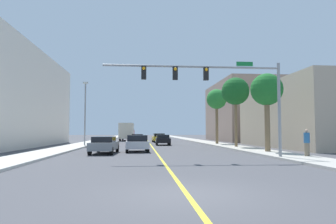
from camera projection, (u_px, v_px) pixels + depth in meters
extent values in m
plane|color=#47474C|center=(149.00, 142.00, 50.48)|extent=(192.00, 192.00, 0.00)
cube|color=beige|center=(95.00, 142.00, 49.70)|extent=(2.94, 168.00, 0.15)
cube|color=#B2ADA3|center=(201.00, 141.00, 51.27)|extent=(2.94, 168.00, 0.15)
cube|color=yellow|center=(149.00, 142.00, 50.48)|extent=(0.16, 144.00, 0.01)
cube|color=tan|center=(316.00, 115.00, 34.62)|extent=(11.50, 18.67, 7.21)
cube|color=gray|center=(257.00, 112.00, 57.58)|extent=(15.39, 19.39, 10.79)
cylinder|color=gray|center=(279.00, 109.00, 19.99)|extent=(0.20, 0.20, 6.14)
cylinder|color=gray|center=(193.00, 67.00, 19.65)|extent=(11.46, 0.14, 0.14)
cube|color=black|center=(206.00, 74.00, 19.70)|extent=(0.32, 0.24, 0.84)
sphere|color=orange|center=(206.00, 70.00, 19.58)|extent=(0.20, 0.20, 0.20)
cube|color=black|center=(175.00, 73.00, 19.52)|extent=(0.32, 0.24, 0.84)
sphere|color=orange|center=(175.00, 69.00, 19.40)|extent=(0.20, 0.20, 0.20)
cube|color=black|center=(144.00, 73.00, 19.34)|extent=(0.32, 0.24, 0.84)
sphere|color=orange|center=(144.00, 68.00, 19.22)|extent=(0.20, 0.20, 0.20)
cube|color=#147233|center=(245.00, 64.00, 19.97)|extent=(1.10, 0.04, 0.28)
cylinder|color=gray|center=(85.00, 114.00, 35.76)|extent=(0.16, 0.16, 7.20)
cube|color=beige|center=(86.00, 83.00, 36.00)|extent=(0.56, 0.28, 0.20)
cylinder|color=brown|center=(267.00, 120.00, 24.95)|extent=(0.43, 0.43, 5.08)
sphere|color=#1E6B28|center=(267.00, 89.00, 25.11)|extent=(2.64, 2.64, 2.64)
cone|color=#1E6B28|center=(276.00, 92.00, 25.12)|extent=(0.50, 1.30, 1.21)
cone|color=#1E6B28|center=(264.00, 93.00, 25.88)|extent=(1.43, 0.66, 1.32)
cone|color=#1E6B28|center=(257.00, 92.00, 25.07)|extent=(0.51, 1.47, 1.13)
cone|color=#1E6B28|center=(269.00, 91.00, 24.30)|extent=(1.22, 0.59, 1.27)
cylinder|color=brown|center=(236.00, 119.00, 32.71)|extent=(0.31, 0.31, 5.95)
sphere|color=#195B23|center=(235.00, 91.00, 32.90)|extent=(2.96, 2.96, 2.96)
cone|color=#195B23|center=(244.00, 93.00, 32.83)|extent=(0.60, 1.29, 1.42)
cone|color=#195B23|center=(236.00, 94.00, 33.75)|extent=(1.38, 0.83, 1.30)
cone|color=#195B23|center=(230.00, 94.00, 33.64)|extent=(1.36, 0.95, 1.38)
cone|color=#195B23|center=(228.00, 93.00, 32.71)|extent=(0.54, 1.24, 1.37)
cone|color=#195B23|center=(235.00, 92.00, 32.03)|extent=(1.37, 0.83, 1.30)
cone|color=#195B23|center=(241.00, 92.00, 32.12)|extent=(1.22, 0.83, 1.43)
cylinder|color=brown|center=(217.00, 121.00, 40.46)|extent=(0.38, 0.38, 5.91)
sphere|color=#287F33|center=(217.00, 99.00, 40.64)|extent=(2.65, 2.65, 2.65)
cone|color=#287F33|center=(223.00, 101.00, 40.66)|extent=(0.48, 1.25, 1.50)
cone|color=#287F33|center=(214.00, 101.00, 41.40)|extent=(1.35, 0.63, 1.20)
cone|color=#287F33|center=(211.00, 101.00, 40.54)|extent=(0.47, 1.51, 1.33)
cone|color=#287F33|center=(219.00, 100.00, 39.86)|extent=(1.31, 0.60, 1.42)
cube|color=slate|center=(105.00, 146.00, 24.41)|extent=(2.02, 4.66, 0.61)
cube|color=black|center=(104.00, 139.00, 24.14)|extent=(1.70, 2.33, 0.43)
cylinder|color=black|center=(98.00, 148.00, 26.09)|extent=(0.25, 0.65, 0.64)
cylinder|color=black|center=(117.00, 148.00, 26.16)|extent=(0.25, 0.65, 0.64)
cylinder|color=black|center=(90.00, 151.00, 22.62)|extent=(0.25, 0.65, 0.64)
cylinder|color=black|center=(111.00, 151.00, 22.69)|extent=(0.25, 0.65, 0.64)
cube|color=red|center=(138.00, 139.00, 44.52)|extent=(1.97, 4.55, 0.56)
cube|color=black|center=(138.00, 136.00, 44.35)|extent=(1.65, 2.29, 0.48)
cylinder|color=black|center=(133.00, 141.00, 46.15)|extent=(0.25, 0.65, 0.64)
cylinder|color=black|center=(143.00, 141.00, 46.22)|extent=(0.25, 0.65, 0.64)
cylinder|color=black|center=(131.00, 142.00, 42.78)|extent=(0.25, 0.65, 0.64)
cylinder|color=black|center=(143.00, 142.00, 42.85)|extent=(0.25, 0.65, 0.64)
cube|color=gold|center=(159.00, 138.00, 49.02)|extent=(2.09, 4.01, 0.62)
cube|color=black|center=(159.00, 135.00, 48.83)|extent=(1.76, 1.85, 0.49)
cylinder|color=black|center=(153.00, 140.00, 50.28)|extent=(0.25, 0.65, 0.64)
cylinder|color=black|center=(163.00, 140.00, 50.51)|extent=(0.25, 0.65, 0.64)
cylinder|color=black|center=(154.00, 141.00, 47.49)|extent=(0.25, 0.65, 0.64)
cylinder|color=black|center=(165.00, 141.00, 47.72)|extent=(0.25, 0.65, 0.64)
cube|color=black|center=(163.00, 140.00, 39.28)|extent=(1.89, 4.01, 0.58)
cube|color=black|center=(163.00, 136.00, 39.35)|extent=(1.62, 1.79, 0.43)
cylinder|color=black|center=(156.00, 142.00, 40.64)|extent=(0.24, 0.65, 0.64)
cylinder|color=black|center=(168.00, 142.00, 40.74)|extent=(0.24, 0.65, 0.64)
cylinder|color=black|center=(157.00, 143.00, 37.78)|extent=(0.24, 0.65, 0.64)
cylinder|color=black|center=(170.00, 143.00, 37.89)|extent=(0.24, 0.65, 0.64)
cube|color=#BCBCC1|center=(137.00, 145.00, 26.61)|extent=(2.07, 3.91, 0.61)
cube|color=black|center=(137.00, 138.00, 26.55)|extent=(1.77, 1.86, 0.52)
cylinder|color=black|center=(127.00, 147.00, 27.84)|extent=(0.24, 0.65, 0.64)
cylinder|color=black|center=(146.00, 147.00, 28.06)|extent=(0.24, 0.65, 0.64)
cylinder|color=black|center=(127.00, 149.00, 25.13)|extent=(0.24, 0.65, 0.64)
cylinder|color=black|center=(148.00, 149.00, 25.35)|extent=(0.24, 0.65, 0.64)
cube|color=red|center=(128.00, 134.00, 60.73)|extent=(2.46, 2.53, 1.60)
cube|color=beige|center=(127.00, 131.00, 56.38)|extent=(2.57, 6.41, 2.80)
cylinder|color=black|center=(123.00, 138.00, 60.62)|extent=(0.30, 0.91, 0.90)
cylinder|color=black|center=(133.00, 138.00, 60.75)|extent=(0.30, 0.91, 0.90)
cylinder|color=black|center=(120.00, 139.00, 54.65)|extent=(0.30, 0.91, 0.90)
cylinder|color=black|center=(132.00, 139.00, 54.78)|extent=(0.30, 0.91, 0.90)
cylinder|color=#726651|center=(307.00, 150.00, 20.12)|extent=(0.32, 0.32, 0.86)
cylinder|color=#26598C|center=(307.00, 138.00, 20.17)|extent=(0.38, 0.38, 0.68)
sphere|color=tan|center=(306.00, 131.00, 20.20)|extent=(0.23, 0.23, 0.23)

